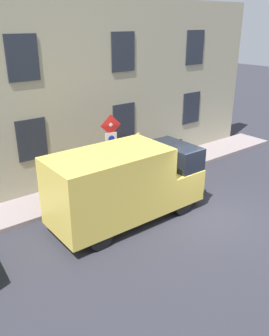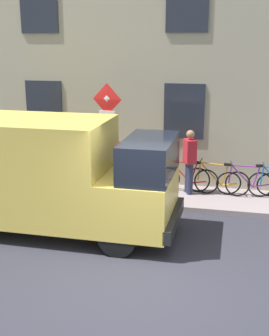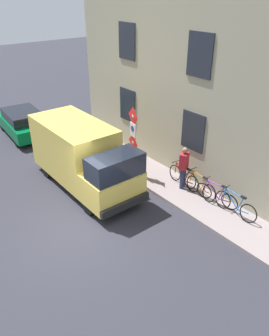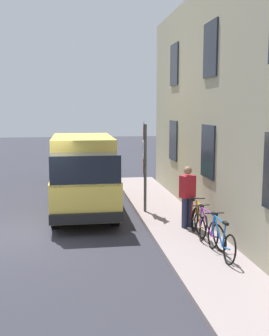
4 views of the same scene
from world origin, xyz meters
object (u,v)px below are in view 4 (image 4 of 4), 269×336
(bicycle_orange, at_px, (199,221))
(pedestrian, at_px, (187,195))
(delivery_van, at_px, (83,173))
(bicycle_purple, at_px, (209,230))
(sign_post_stacked, at_px, (144,156))
(bicycle_blue, at_px, (221,240))
(bicycle_red, at_px, (191,213))
(parked_hatchback, at_px, (82,165))

(bicycle_orange, relative_size, pedestrian, 1.00)
(delivery_van, relative_size, bicycle_purple, 3.12)
(sign_post_stacked, relative_size, bicycle_blue, 1.66)
(bicycle_purple, xyz_separation_m, pedestrian, (-0.12, 1.56, 0.56))
(bicycle_red, xyz_separation_m, pedestrian, (-0.12, -0.07, 0.56))
(parked_hatchback, height_order, bicycle_red, parked_hatchback)
(bicycle_purple, bearing_deg, parked_hatchback, 6.83)
(sign_post_stacked, distance_m, bicycle_orange, 3.24)
(delivery_van, distance_m, bicycle_red, 4.05)
(delivery_van, height_order, bicycle_blue, delivery_van)
(bicycle_blue, height_order, bicycle_red, same)
(parked_hatchback, xyz_separation_m, bicycle_red, (2.77, -9.14, -0.22))
(bicycle_blue, xyz_separation_m, bicycle_purple, (-0.00, 0.81, 0.00))
(bicycle_orange, xyz_separation_m, pedestrian, (-0.12, 0.74, 0.56))
(bicycle_purple, relative_size, bicycle_orange, 1.00)
(sign_post_stacked, bearing_deg, bicycle_orange, -69.54)
(delivery_van, xyz_separation_m, bicycle_red, (2.92, -2.68, -0.82))
(bicycle_orange, height_order, bicycle_red, same)
(bicycle_blue, xyz_separation_m, bicycle_orange, (0.00, 1.63, 0.00))
(sign_post_stacked, height_order, pedestrian, sign_post_stacked)
(parked_hatchback, bearing_deg, bicycle_blue, -162.10)
(sign_post_stacked, relative_size, pedestrian, 1.65)
(bicycle_blue, height_order, bicycle_orange, same)
(bicycle_red, bearing_deg, bicycle_purple, -175.31)
(sign_post_stacked, relative_size, bicycle_purple, 1.66)
(bicycle_blue, bearing_deg, sign_post_stacked, 12.96)
(sign_post_stacked, distance_m, bicycle_blue, 4.69)
(bicycle_purple, distance_m, pedestrian, 1.66)
(parked_hatchback, xyz_separation_m, bicycle_blue, (2.77, -11.58, -0.22))
(pedestrian, bearing_deg, delivery_van, -158.75)
(delivery_van, bearing_deg, parked_hatchback, 178.87)
(bicycle_blue, bearing_deg, delivery_van, 29.47)
(sign_post_stacked, xyz_separation_m, pedestrian, (0.89, -1.97, -0.87))
(parked_hatchback, xyz_separation_m, bicycle_orange, (2.77, -9.95, -0.22))
(bicycle_blue, relative_size, bicycle_purple, 1.00)
(pedestrian, bearing_deg, bicycle_purple, -19.72)
(bicycle_blue, relative_size, bicycle_red, 1.00)
(bicycle_orange, bearing_deg, bicycle_red, 6.62)
(parked_hatchback, bearing_deg, delivery_van, -176.84)
(parked_hatchback, bearing_deg, sign_post_stacked, -161.90)
(delivery_van, bearing_deg, bicycle_blue, 29.79)
(sign_post_stacked, bearing_deg, pedestrian, -65.71)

